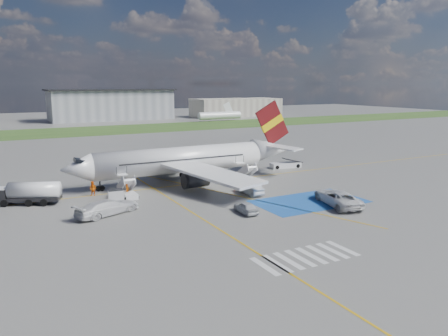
{
  "coord_description": "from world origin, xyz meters",
  "views": [
    {
      "loc": [
        -24.67,
        -45.74,
        14.6
      ],
      "look_at": [
        2.49,
        4.79,
        3.5
      ],
      "focal_mm": 35.0,
      "sensor_mm": 36.0,
      "label": 1
    }
  ],
  "objects_px": {
    "belt_loader": "(286,165)",
    "van_white_a": "(337,195)",
    "van_white_b": "(108,205)",
    "fuel_tanker": "(26,195)",
    "car_silver_a": "(246,207)",
    "car_silver_b": "(250,188)",
    "gpu_cart": "(116,196)",
    "airliner": "(189,159)"
  },
  "relations": [
    {
      "from": "car_silver_b",
      "to": "van_white_a",
      "type": "height_order",
      "value": "van_white_a"
    },
    {
      "from": "airliner",
      "to": "gpu_cart",
      "type": "bearing_deg",
      "value": -153.5
    },
    {
      "from": "fuel_tanker",
      "to": "van_white_a",
      "type": "height_order",
      "value": "fuel_tanker"
    },
    {
      "from": "car_silver_b",
      "to": "gpu_cart",
      "type": "bearing_deg",
      "value": -14.24
    },
    {
      "from": "car_silver_b",
      "to": "van_white_a",
      "type": "distance_m",
      "value": 11.63
    },
    {
      "from": "car_silver_b",
      "to": "belt_loader",
      "type": "bearing_deg",
      "value": -138.24
    },
    {
      "from": "gpu_cart",
      "to": "belt_loader",
      "type": "relative_size",
      "value": 0.34
    },
    {
      "from": "belt_loader",
      "to": "van_white_a",
      "type": "bearing_deg",
      "value": -102.5
    },
    {
      "from": "airliner",
      "to": "van_white_b",
      "type": "height_order",
      "value": "airliner"
    },
    {
      "from": "fuel_tanker",
      "to": "car_silver_a",
      "type": "bearing_deg",
      "value": -12.04
    },
    {
      "from": "gpu_cart",
      "to": "car_silver_b",
      "type": "distance_m",
      "value": 17.56
    },
    {
      "from": "gpu_cart",
      "to": "airliner",
      "type": "bearing_deg",
      "value": 33.62
    },
    {
      "from": "airliner",
      "to": "van_white_b",
      "type": "bearing_deg",
      "value": -142.78
    },
    {
      "from": "belt_loader",
      "to": "van_white_b",
      "type": "height_order",
      "value": "van_white_b"
    },
    {
      "from": "fuel_tanker",
      "to": "car_silver_a",
      "type": "height_order",
      "value": "fuel_tanker"
    },
    {
      "from": "van_white_a",
      "to": "car_silver_a",
      "type": "bearing_deg",
      "value": 4.49
    },
    {
      "from": "car_silver_b",
      "to": "car_silver_a",
      "type": "bearing_deg",
      "value": 56.6
    },
    {
      "from": "belt_loader",
      "to": "van_white_a",
      "type": "height_order",
      "value": "van_white_a"
    },
    {
      "from": "gpu_cart",
      "to": "fuel_tanker",
      "type": "bearing_deg",
      "value": 165.72
    },
    {
      "from": "van_white_b",
      "to": "fuel_tanker",
      "type": "bearing_deg",
      "value": 18.3
    },
    {
      "from": "airliner",
      "to": "car_silver_a",
      "type": "distance_m",
      "value": 18.7
    },
    {
      "from": "gpu_cart",
      "to": "car_silver_a",
      "type": "distance_m",
      "value": 16.86
    },
    {
      "from": "car_silver_a",
      "to": "car_silver_b",
      "type": "distance_m",
      "value": 8.81
    },
    {
      "from": "van_white_b",
      "to": "van_white_a",
      "type": "bearing_deg",
      "value": -132.18
    },
    {
      "from": "fuel_tanker",
      "to": "gpu_cart",
      "type": "relative_size",
      "value": 4.16
    },
    {
      "from": "belt_loader",
      "to": "car_silver_b",
      "type": "distance_m",
      "value": 20.23
    },
    {
      "from": "car_silver_a",
      "to": "van_white_b",
      "type": "bearing_deg",
      "value": -22.14
    },
    {
      "from": "airliner",
      "to": "gpu_cart",
      "type": "height_order",
      "value": "airliner"
    },
    {
      "from": "belt_loader",
      "to": "car_silver_a",
      "type": "relative_size",
      "value": 1.51
    },
    {
      "from": "van_white_b",
      "to": "gpu_cart",
      "type": "bearing_deg",
      "value": -46.15
    },
    {
      "from": "gpu_cart",
      "to": "car_silver_a",
      "type": "xyz_separation_m",
      "value": [
        11.87,
        -11.98,
        -0.03
      ]
    },
    {
      "from": "gpu_cart",
      "to": "van_white_b",
      "type": "height_order",
      "value": "van_white_b"
    },
    {
      "from": "gpu_cart",
      "to": "belt_loader",
      "type": "xyz_separation_m",
      "value": [
        32.33,
        8.32,
        -0.27
      ]
    },
    {
      "from": "belt_loader",
      "to": "car_silver_b",
      "type": "bearing_deg",
      "value": -131.0
    },
    {
      "from": "car_silver_b",
      "to": "van_white_a",
      "type": "xyz_separation_m",
      "value": [
        6.65,
        -9.52,
        0.45
      ]
    },
    {
      "from": "belt_loader",
      "to": "van_white_a",
      "type": "xyz_separation_m",
      "value": [
        -8.78,
        -22.6,
        0.8
      ]
    },
    {
      "from": "fuel_tanker",
      "to": "van_white_a",
      "type": "bearing_deg",
      "value": -4.49
    },
    {
      "from": "car_silver_b",
      "to": "van_white_b",
      "type": "xyz_separation_m",
      "value": [
        -19.12,
        -0.33,
        0.37
      ]
    },
    {
      "from": "car_silver_a",
      "to": "van_white_a",
      "type": "distance_m",
      "value": 11.93
    },
    {
      "from": "van_white_a",
      "to": "van_white_b",
      "type": "bearing_deg",
      "value": -4.01
    },
    {
      "from": "fuel_tanker",
      "to": "car_silver_a",
      "type": "xyz_separation_m",
      "value": [
        21.87,
        -15.9,
        -0.5
      ]
    },
    {
      "from": "gpu_cart",
      "to": "car_silver_b",
      "type": "xyz_separation_m",
      "value": [
        16.9,
        -4.76,
        0.08
      ]
    }
  ]
}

